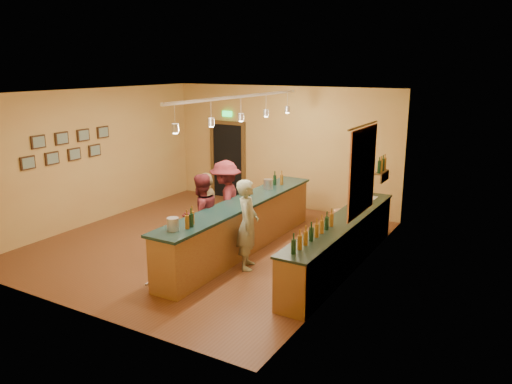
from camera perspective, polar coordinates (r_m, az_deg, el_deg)
The scene contains 18 objects.
floor at distance 10.85m, azimuth -5.63°, elevation -5.83°, with size 7.00×7.00×0.00m, color brown.
ceiling at distance 10.20m, azimuth -6.08°, elevation 11.29°, with size 6.50×7.00×0.02m, color silver.
wall_back at distance 13.35m, azimuth 2.98°, elevation 5.16°, with size 6.50×0.02×3.20m, color #BE8947.
wall_front at distance 7.93m, azimuth -20.77°, elevation -2.21°, with size 6.50×0.02×3.20m, color #BE8947.
wall_left at distance 12.56m, azimuth -18.01°, elevation 3.89°, with size 0.02×7.00×3.20m, color #BE8947.
wall_right at distance 8.94m, azimuth 11.32°, elevation 0.28°, with size 0.02×7.00×3.20m, color #BE8947.
doorway at distance 14.25m, azimuth -3.20°, elevation 3.81°, with size 1.15×0.09×2.48m.
tapestry at distance 9.26m, azimuth 12.08°, elevation 2.32°, with size 0.03×1.40×1.60m, color maroon.
bottle_shelf at distance 10.73m, azimuth 14.25°, elevation 2.81°, with size 0.17×0.55×0.54m.
picture_grid at distance 11.99m, azimuth -20.65°, elevation 4.90°, with size 0.06×2.20×0.70m, color #382111, non-canonical shape.
back_counter at distance 9.52m, azimuth 9.74°, elevation -5.80°, with size 0.60×4.55×1.27m.
tasting_bar at distance 10.18m, azimuth -1.65°, elevation -3.52°, with size 0.73×5.10×1.38m.
pendant_track at distance 9.72m, azimuth -1.74°, elevation 9.93°, with size 0.11×4.60×0.50m.
bartender at distance 9.27m, azimuth -0.97°, elevation -3.73°, with size 0.62×0.41×1.71m, color gray.
customer_a at distance 9.90m, azimuth -6.31°, elevation -2.71°, with size 0.82×0.64×1.68m, color #59191E.
customer_b at distance 10.07m, azimuth -5.58°, elevation -2.43°, with size 0.98×0.41×1.67m, color #997A51.
customer_c at distance 10.58m, azimuth -3.48°, elevation -1.19°, with size 1.16×0.67×1.80m, color #59191E.
bar_stool at distance 10.89m, azimuth 9.71°, elevation -2.82°, with size 0.34×0.34×0.70m.
Camera 1 is at (5.98, -8.24, 3.74)m, focal length 35.00 mm.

